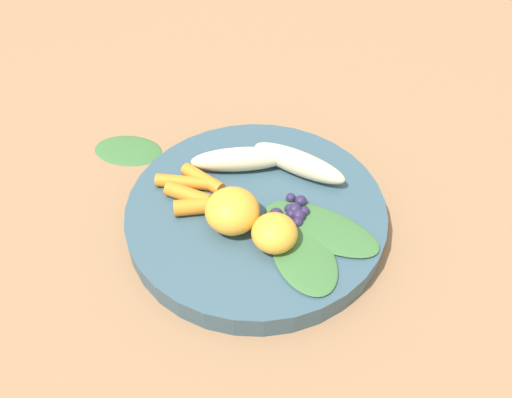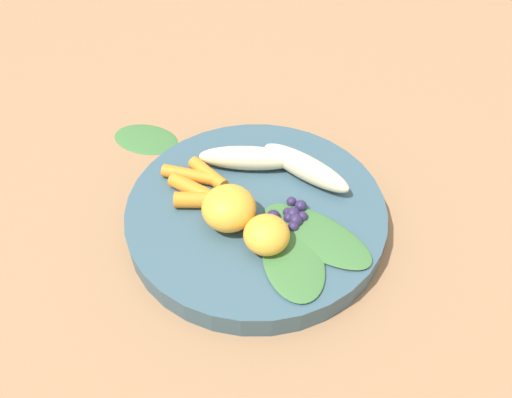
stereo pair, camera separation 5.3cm
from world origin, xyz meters
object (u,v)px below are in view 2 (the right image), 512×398
Objects in this scene: banana_peeled_right at (306,168)px; kale_leaf_stray at (146,138)px; orange_segment_near at (267,235)px; banana_peeled_left at (249,158)px; bowl at (256,214)px.

banana_peeled_right reaches higher than kale_leaf_stray.
banana_peeled_right is 2.48× the size of orange_segment_near.
orange_segment_near reaches higher than kale_leaf_stray.
orange_segment_near is at bearing 102.45° from banana_peeled_left.
orange_segment_near is (0.06, 0.10, 0.00)m from banana_peeled_left.
kale_leaf_stray is at bearing -84.44° from bowl.
orange_segment_near is 0.52× the size of kale_leaf_stray.
bowl is 0.07m from banana_peeled_left.
banana_peeled_right is at bearing 178.77° from bowl.
banana_peeled_left is (-0.03, -0.05, 0.03)m from bowl.
banana_peeled_left is 0.11m from orange_segment_near.
banana_peeled_right is 0.11m from orange_segment_near.
bowl is at bearing 155.79° from kale_leaf_stray.
kale_leaf_stray is (0.05, -0.15, -0.04)m from banana_peeled_left.
orange_segment_near is (0.03, 0.05, 0.03)m from bowl.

